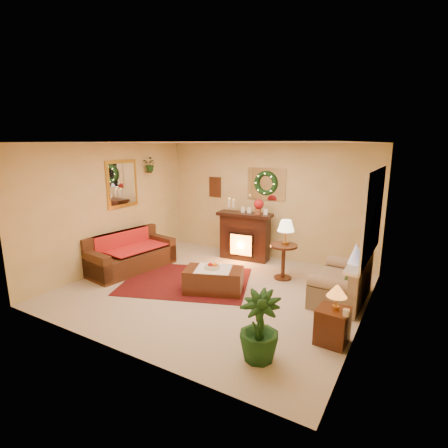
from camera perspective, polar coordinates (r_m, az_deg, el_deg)
The scene contains 31 objects.
floor at distance 6.45m, azimuth -1.59°, elevation -10.62°, with size 5.00×5.00×0.00m, color beige.
ceiling at distance 5.91m, azimuth -1.76°, elevation 13.16°, with size 5.00×5.00×0.00m, color white.
wall_back at distance 8.01m, azimuth 6.88°, elevation 3.68°, with size 5.00×5.00×0.00m, color #EFD88C.
wall_front at distance 4.37m, azimuth -17.52°, elevation -4.70°, with size 5.00×5.00×0.00m, color #EFD88C.
wall_left at distance 7.64m, azimuth -17.81°, elevation 2.71°, with size 4.50×4.50×0.00m, color #EFD88C.
wall_right at distance 5.21m, azimuth 22.38°, elevation -2.25°, with size 4.50×4.50×0.00m, color #EFD88C.
area_rug at distance 6.84m, azimuth -6.12°, elevation -9.23°, with size 2.33×1.75×0.01m, color #690A0C.
sofa at distance 7.52m, azimuth -14.96°, elevation -4.10°, with size 0.80×1.81×0.78m, color #492519.
red_throw at distance 7.63m, azimuth -14.26°, elevation -3.62°, with size 0.82×1.33×0.02m, color red.
fireplace at distance 7.92m, azimuth 3.43°, elevation -1.90°, with size 1.10×0.35×1.01m, color black.
poinsettia at distance 7.64m, azimuth 5.70°, elevation 3.27°, with size 0.22×0.22×0.22m, color #B11C20.
mantel_candle_a at distance 7.99m, azimuth 0.84°, elevation 3.45°, with size 0.06×0.06×0.19m, color white.
mantel_candle_b at distance 7.88m, azimuth 1.57°, elevation 3.33°, with size 0.06×0.06×0.18m, color white.
mantel_mirror at distance 7.94m, azimuth 6.90°, elevation 6.51°, with size 0.92×0.02×0.72m, color white.
wreath at distance 7.90m, azimuth 6.78°, elevation 6.63°, with size 0.55×0.55×0.11m, color #194719.
wall_art at distance 8.58m, azimuth -1.47°, elevation 6.07°, with size 0.32×0.03×0.48m, color #381E11.
gold_mirror at distance 7.77m, azimuth -16.30°, elevation 6.32°, with size 0.03×0.84×1.00m, color gold.
hanging_plant at distance 8.19m, azimuth -11.89°, elevation 8.42°, with size 0.33×0.28×0.36m, color #194719.
loveseat at distance 6.22m, azimuth 18.61°, elevation -8.07°, with size 0.76×1.32×0.76m, color tan.
window_frame at distance 5.69m, azimuth 23.25°, elevation 1.49°, with size 0.03×1.86×1.36m, color white.
window_glass at distance 5.70m, azimuth 23.11°, elevation 1.50°, with size 0.02×1.70×1.22m, color black.
window_sill at distance 5.87m, azimuth 21.65°, elevation -4.92°, with size 0.22×1.86×0.04m, color white.
mini_tree at distance 5.38m, azimuth 20.70°, elevation -4.54°, with size 0.21×0.21×0.31m, color silver.
sill_plant at distance 6.46m, azimuth 23.06°, elevation -1.47°, with size 0.26×0.21×0.48m, color #1B3E1E.
side_table_round at distance 6.92m, azimuth 9.63°, elevation -6.24°, with size 0.53×0.53×0.69m, color #432418.
lamp_cream at distance 6.78m, azimuth 10.02°, elevation -1.75°, with size 0.32×0.32×0.50m, color #FFF2BC.
end_table_square at distance 4.98m, azimuth 17.31°, elevation -15.30°, with size 0.39×0.39×0.48m, color black.
lamp_tiffany at distance 4.76m, azimuth 17.97°, elevation -10.37°, with size 0.26×0.26×0.38m, color orange.
coffee_table at distance 6.28m, azimuth -1.70°, elevation -9.20°, with size 1.02×0.56×0.43m, color #311E13.
fruit_bowl at distance 6.20m, azimuth -1.93°, elevation -7.13°, with size 0.27×0.27×0.06m, color beige.
floor_palm at distance 4.38m, azimuth 5.79°, elevation -16.23°, with size 1.47×1.47×2.63m, color #2F5B2A.
Camera 1 is at (3.13, -5.01, 2.58)m, focal length 28.00 mm.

